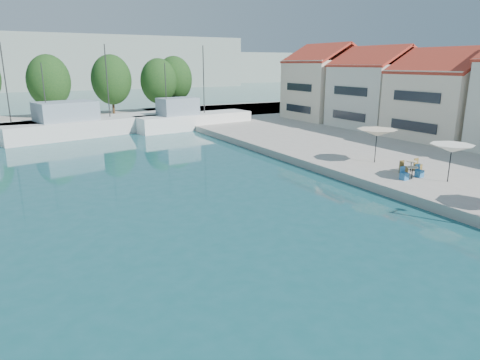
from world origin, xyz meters
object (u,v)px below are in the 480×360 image
trawler_04 (192,120)px  umbrella_white (452,148)px  umbrella_cream (377,133)px  trawler_03 (90,125)px

trawler_04 → umbrella_white: bearing=-90.3°
trawler_04 → umbrella_cream: bearing=-88.6°
trawler_03 → umbrella_white: size_ratio=7.84×
umbrella_white → umbrella_cream: (0.06, 6.17, 0.11)m
umbrella_white → trawler_03: bearing=115.0°
umbrella_white → trawler_04: bearing=96.8°
umbrella_cream → trawler_04: bearing=98.5°
trawler_03 → umbrella_white: 37.03m
trawler_03 → umbrella_cream: bearing=-73.3°
trawler_04 → umbrella_white: (3.86, -32.33, 1.65)m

